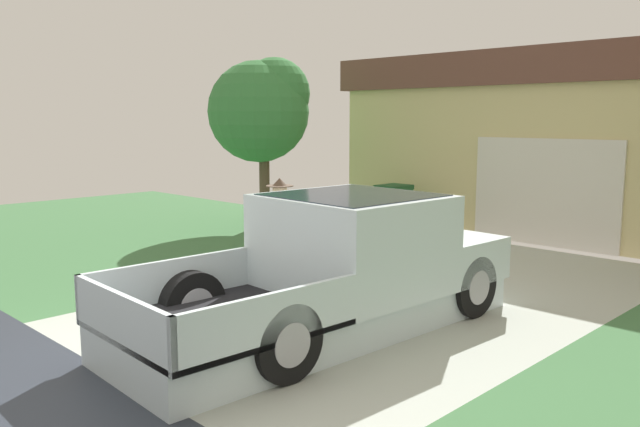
# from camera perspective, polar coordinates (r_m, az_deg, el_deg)

# --- Properties ---
(pickup_truck) EXTENTS (2.21, 5.22, 1.62)m
(pickup_truck) POSITION_cam_1_polar(r_m,az_deg,el_deg) (7.99, 2.27, -4.87)
(pickup_truck) COLOR silver
(pickup_truck) RESTS_ON ground
(person_with_hat) EXTENTS (0.50, 0.38, 1.73)m
(person_with_hat) POSITION_cam_1_polar(r_m,az_deg,el_deg) (9.10, -3.55, -1.72)
(person_with_hat) COLOR black
(person_with_hat) RESTS_ON ground
(handbag) EXTENTS (0.35, 0.21, 0.41)m
(handbag) POSITION_cam_1_polar(r_m,az_deg,el_deg) (9.25, -4.91, -6.84)
(handbag) COLOR #B24C56
(handbag) RESTS_ON ground
(house_with_garage) EXTENTS (11.29, 6.30, 3.98)m
(house_with_garage) POSITION_cam_1_polar(r_m,az_deg,el_deg) (16.37, 24.44, 5.79)
(house_with_garage) COLOR #CCBC82
(house_with_garage) RESTS_ON ground
(neighbor_tree) EXTENTS (2.36, 2.36, 3.95)m
(neighbor_tree) POSITION_cam_1_polar(r_m,az_deg,el_deg) (15.22, -5.10, 9.33)
(neighbor_tree) COLOR brown
(neighbor_tree) RESTS_ON ground
(wheeled_trash_bin) EXTENTS (0.60, 0.72, 1.07)m
(wheeled_trash_bin) POSITION_cam_1_polar(r_m,az_deg,el_deg) (14.55, 6.51, 0.60)
(wheeled_trash_bin) COLOR #286B38
(wheeled_trash_bin) RESTS_ON ground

